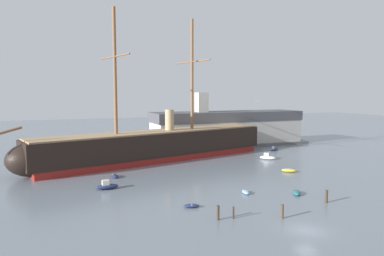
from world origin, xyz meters
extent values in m
plane|color=slate|center=(0.00, 0.00, 0.00)|extent=(400.00, 400.00, 0.00)
cube|color=maroon|center=(-3.46, 48.26, 0.74)|extent=(57.05, 22.26, 1.48)
cube|color=black|center=(-3.46, 48.26, 4.11)|extent=(59.43, 23.18, 5.27)
ellipsoid|color=black|center=(-29.80, 41.54, 3.38)|extent=(12.27, 10.35, 6.75)
ellipsoid|color=black|center=(22.87, 54.97, 3.38)|extent=(12.27, 10.35, 6.75)
cube|color=#9E7F5B|center=(-3.46, 48.26, 6.91)|extent=(58.11, 22.20, 0.32)
cylinder|color=brown|center=(-13.48, 45.70, 20.46)|extent=(0.74, 0.74, 27.43)
cylinder|color=brown|center=(-13.48, 45.70, 23.76)|extent=(3.79, 13.81, 0.30)
cylinder|color=brown|center=(6.55, 50.81, 20.46)|extent=(0.74, 0.74, 27.43)
cylinder|color=brown|center=(6.55, 50.81, 23.76)|extent=(3.79, 13.81, 0.30)
cylinder|color=tan|center=(-0.03, 49.13, 9.39)|extent=(2.11, 2.11, 5.27)
ellipsoid|color=#1E284C|center=(-9.18, 12.74, 0.26)|extent=(2.38, 1.64, 0.52)
cube|color=#B2ADA3|center=(-9.18, 12.74, 0.45)|extent=(0.46, 0.83, 0.08)
ellipsoid|color=#236670|center=(8.55, 12.34, 0.32)|extent=(2.50, 2.87, 0.63)
cube|color=#4C4C51|center=(8.55, 12.34, 0.56)|extent=(0.95, 0.77, 0.10)
ellipsoid|color=#7FB2D6|center=(1.38, 15.87, 0.27)|extent=(1.41, 2.41, 0.53)
cube|color=#B2ADA3|center=(1.38, 15.87, 0.47)|extent=(0.86, 0.37, 0.08)
ellipsoid|color=#1E284C|center=(-18.53, 26.93, 0.43)|extent=(3.71, 1.63, 0.86)
cube|color=beige|center=(-18.78, 26.92, 1.11)|extent=(1.15, 1.03, 0.86)
ellipsoid|color=gold|center=(17.56, 25.96, 0.35)|extent=(3.10, 2.78, 0.69)
cube|color=#B2ADA3|center=(17.56, 25.96, 0.61)|extent=(0.86, 1.02, 0.11)
ellipsoid|color=#1E284C|center=(-15.85, 34.66, 0.31)|extent=(1.43, 2.77, 0.63)
cube|color=#B2ADA3|center=(-15.85, 34.66, 0.55)|extent=(1.01, 0.34, 0.10)
ellipsoid|color=silver|center=(21.54, 39.22, 0.45)|extent=(3.78, 3.86, 0.89)
cube|color=beige|center=(21.36, 39.41, 1.16)|extent=(1.55, 1.56, 0.89)
ellipsoid|color=#1E284C|center=(-26.63, 53.07, 0.21)|extent=(1.00, 1.89, 0.43)
cube|color=#B2ADA3|center=(-26.63, 53.07, 0.38)|extent=(0.69, 0.24, 0.07)
ellipsoid|color=#1E284C|center=(30.67, 49.60, 0.34)|extent=(2.98, 1.40, 0.68)
cube|color=#4C4C51|center=(30.87, 49.61, 0.88)|extent=(0.94, 0.85, 0.68)
ellipsoid|color=#7FB2D6|center=(3.90, 63.66, 0.23)|extent=(1.95, 1.93, 0.45)
cube|color=#4C4C51|center=(3.90, 63.66, 0.40)|extent=(0.62, 0.63, 0.07)
cylinder|color=#423323|center=(-7.94, 7.00, 0.94)|extent=(0.38, 0.38, 1.87)
cylinder|color=#4C3D2D|center=(-0.15, 4.42, 0.90)|extent=(0.39, 0.39, 1.81)
cylinder|color=#423323|center=(9.86, 7.40, 0.93)|extent=(0.42, 0.42, 1.86)
cylinder|color=#382B1E|center=(-5.92, 6.69, 0.78)|extent=(0.24, 0.24, 1.56)
cube|color=#565659|center=(23.87, 64.11, 0.40)|extent=(51.03, 13.77, 0.80)
cube|color=#BCB7AD|center=(23.87, 64.11, 4.17)|extent=(46.39, 11.48, 6.73)
cube|color=#47474C|center=(23.87, 64.11, 8.97)|extent=(47.32, 11.71, 2.88)
cube|color=#BCB7AD|center=(15.09, 64.11, 13.29)|extent=(3.20, 3.20, 5.75)
ellipsoid|color=silver|center=(8.92, 24.75, 14.51)|extent=(0.32, 0.28, 0.11)
sphere|color=silver|center=(9.09, 24.87, 14.52)|extent=(0.09, 0.09, 0.09)
cube|color=#ADA89E|center=(8.74, 25.01, 14.53)|extent=(0.39, 0.48, 0.11)
cube|color=#ADA89E|center=(9.11, 24.50, 14.53)|extent=(0.39, 0.48, 0.11)
camera|label=1|loc=(-27.33, -31.55, 15.80)|focal=33.05mm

